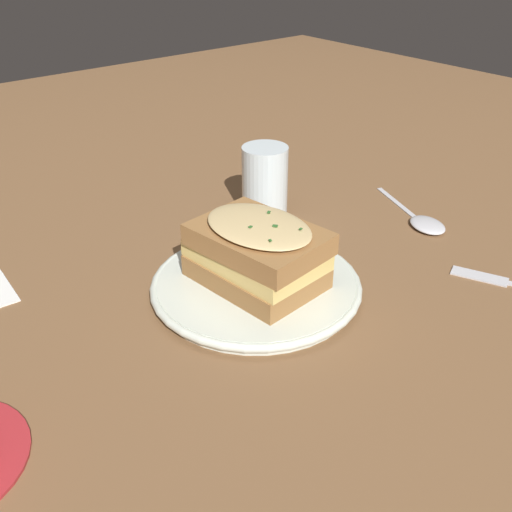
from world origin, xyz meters
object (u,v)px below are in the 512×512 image
dinner_plate (256,286)px  sandwich (257,253)px  water_glass (265,181)px  fork (508,282)px  spoon (424,222)px

dinner_plate → sandwich: sandwich is taller
water_glass → fork: water_glass is taller
sandwich → dinner_plate: bearing=99.1°
fork → sandwich: bearing=121.0°
dinner_plate → water_glass: 0.22m
dinner_plate → fork: bearing=-35.8°
fork → spoon: 0.17m
fork → spoon: bearing=49.7°
dinner_plate → spoon: dinner_plate is taller
sandwich → fork: size_ratio=0.96×
sandwich → fork: sandwich is taller
fork → dinner_plate: bearing=120.7°
dinner_plate → fork: size_ratio=1.48×
sandwich → water_glass: 0.22m
dinner_plate → fork: dinner_plate is taller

